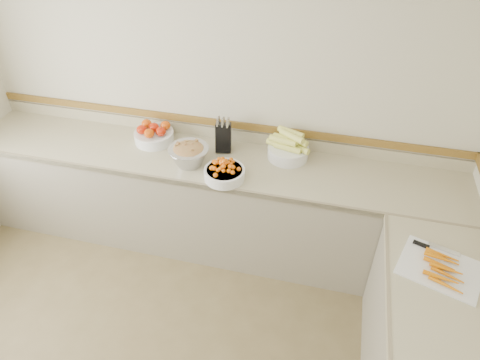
% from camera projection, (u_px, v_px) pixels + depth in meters
% --- Properties ---
extents(back_wall, '(4.00, 0.00, 4.00)m').
position_uv_depth(back_wall, '(217.00, 94.00, 3.37)').
color(back_wall, beige).
rests_on(back_wall, ground_plane).
extents(counter_back, '(4.00, 0.65, 1.08)m').
position_uv_depth(counter_back, '(210.00, 201.00, 3.64)').
color(counter_back, tan).
rests_on(counter_back, ground_plane).
extents(knife_block, '(0.15, 0.17, 0.30)m').
position_uv_depth(knife_block, '(223.00, 137.00, 3.40)').
color(knife_block, black).
rests_on(knife_block, counter_back).
extents(tomato_bowl, '(0.33, 0.33, 0.16)m').
position_uv_depth(tomato_bowl, '(154.00, 134.00, 3.53)').
color(tomato_bowl, white).
rests_on(tomato_bowl, counter_back).
extents(cherry_tomato_bowl, '(0.31, 0.31, 0.16)m').
position_uv_depth(cherry_tomato_bowl, '(224.00, 172.00, 3.14)').
color(cherry_tomato_bowl, white).
rests_on(cherry_tomato_bowl, counter_back).
extents(corn_bowl, '(0.35, 0.32, 0.24)m').
position_uv_depth(corn_bowl, '(288.00, 148.00, 3.33)').
color(corn_bowl, white).
rests_on(corn_bowl, counter_back).
extents(rhubarb_bowl, '(0.31, 0.31, 0.18)m').
position_uv_depth(rhubarb_bowl, '(189.00, 154.00, 3.26)').
color(rhubarb_bowl, '#B2B2BA').
rests_on(rhubarb_bowl, counter_back).
extents(cutting_board, '(0.53, 0.47, 0.06)m').
position_uv_depth(cutting_board, '(440.00, 268.00, 2.47)').
color(cutting_board, silver).
rests_on(cutting_board, counter_right).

